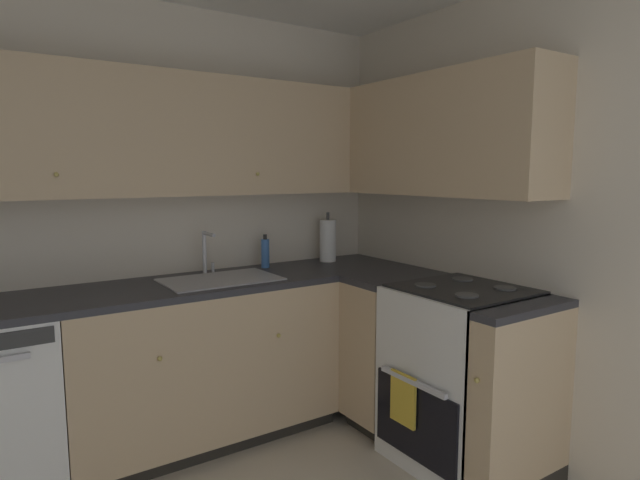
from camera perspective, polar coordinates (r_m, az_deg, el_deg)
wall_back at (r=3.13m, az=-22.49°, el=1.53°), size 3.61×0.05×2.44m
wall_right at (r=2.80m, az=24.99°, el=0.78°), size 0.05×3.28×2.44m
lower_cabinets_back at (r=3.11m, az=-12.65°, el=-12.88°), size 1.46×0.62×0.88m
countertop_back at (r=2.98m, az=-12.92°, el=-4.71°), size 2.66×0.60×0.03m
lower_cabinets_right at (r=3.06m, az=11.67°, el=-13.19°), size 0.62×1.09×0.88m
countertop_right at (r=2.93m, az=11.85°, el=-4.88°), size 0.60×1.09×0.03m
oven_range at (r=2.93m, az=14.98°, el=-13.81°), size 0.68×0.62×1.06m
upper_cabinets_back at (r=3.01m, az=-17.24°, el=10.76°), size 2.34×0.34×0.65m
upper_cabinets_right at (r=3.13m, az=11.11°, el=10.80°), size 0.32×1.62×0.65m
sink at (r=3.00m, az=-10.65°, el=-5.01°), size 0.62×0.40×0.10m
faucet at (r=3.16m, az=-12.15°, el=-0.96°), size 0.07×0.16×0.25m
soap_bottle at (r=3.33m, az=-5.92°, el=-1.39°), size 0.05×0.05×0.21m
paper_towel_roll at (r=3.54m, az=0.85°, el=-0.05°), size 0.11×0.11×0.34m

